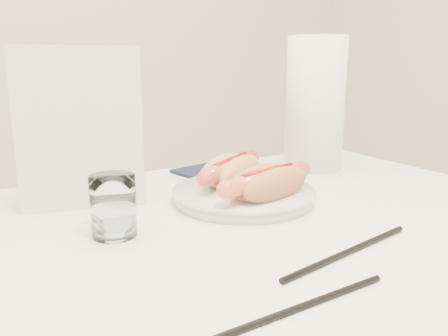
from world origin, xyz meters
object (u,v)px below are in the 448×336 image
hotdog_right (268,183)px  plate (244,197)px  water_glass (113,206)px  napkin_box (80,126)px  table (212,273)px  hotdog_left (231,171)px  paper_towel_roll (315,104)px

hotdog_right → plate: bearing=88.6°
water_glass → napkin_box: (0.00, 0.19, 0.09)m
table → hotdog_left: bearing=51.5°
hotdog_right → napkin_box: size_ratio=0.74×
plate → napkin_box: napkin_box is taller
water_glass → napkin_box: 0.21m
plate → hotdog_right: size_ratio=1.22×
plate → hotdog_right: (0.01, -0.05, 0.03)m
plate → paper_towel_roll: bearing=27.7°
plate → napkin_box: (-0.23, 0.15, 0.12)m
water_glass → hotdog_right: bearing=-2.1°
plate → water_glass: bearing=-169.8°
water_glass → napkin_box: size_ratio=0.33×
plate → napkin_box: size_ratio=0.91×
table → paper_towel_roll: (0.39, 0.25, 0.20)m
hotdog_left → hotdog_right: (0.01, -0.10, 0.00)m
water_glass → paper_towel_roll: 0.55m
hotdog_left → paper_towel_roll: (0.27, 0.09, 0.10)m
table → water_glass: water_glass is taller
table → napkin_box: napkin_box is taller
hotdog_left → hotdog_right: bearing=-119.0°
plate → napkin_box: 0.30m
plate → hotdog_left: 0.06m
hotdog_left → paper_towel_roll: size_ratio=0.61×
table → paper_towel_roll: 0.51m
paper_towel_roll → hotdog_right: bearing=-143.1°
hotdog_right → paper_towel_roll: 0.34m
hotdog_right → table: bearing=-173.6°
water_glass → plate: bearing=10.2°
napkin_box → paper_towel_roll: size_ratio=0.90×
plate → paper_towel_roll: size_ratio=0.82×
napkin_box → paper_towel_roll: (0.51, -0.00, 0.01)m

